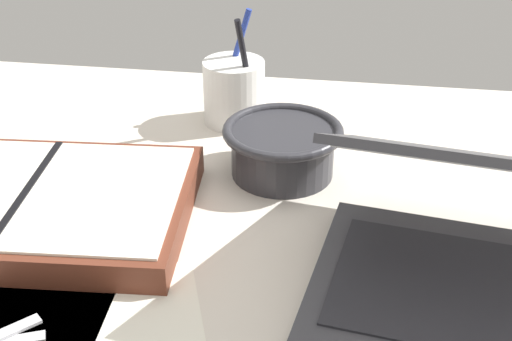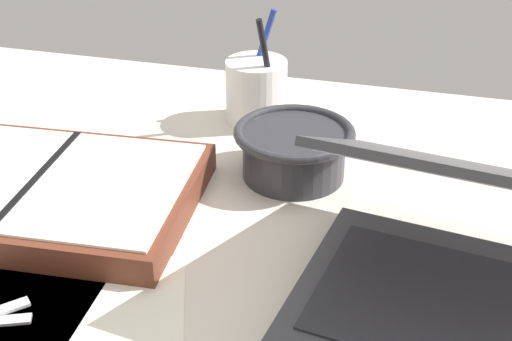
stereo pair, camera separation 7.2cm
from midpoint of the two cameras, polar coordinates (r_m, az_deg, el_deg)
The scene contains 5 objects.
desk_top at distance 69.39cm, azimuth 1.45°, elevation -9.32°, with size 140.00×100.00×2.00cm, color beige.
laptop at distance 66.06cm, azimuth 21.38°, elevation -7.64°, with size 35.98×32.48×17.43cm.
bowl at distance 83.60cm, azimuth 5.51°, elevation 1.62°, with size 14.20×14.20×6.24cm.
pen_cup at distance 96.32cm, azimuth 2.19°, elevation 6.36°, with size 8.25×8.25×15.29cm.
planner at distance 80.95cm, azimuth -14.50°, elevation -1.67°, with size 35.66×25.97×3.73cm.
Camera 2 is at (16.04, -51.56, 44.84)cm, focal length 50.00 mm.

